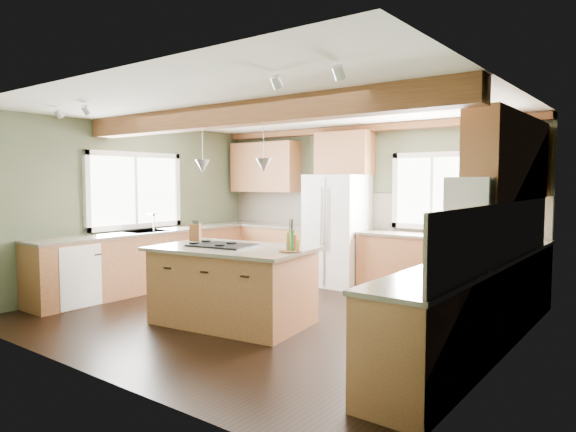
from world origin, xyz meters
The scene contains 37 objects.
floor centered at (0.00, 0.00, 0.00)m, with size 5.60×5.60×0.00m, color black.
ceiling centered at (0.00, 0.00, 2.60)m, with size 5.60×5.60×0.00m, color silver.
wall_back centered at (0.00, 2.50, 1.30)m, with size 5.60×5.60×0.00m, color #434D36.
wall_left centered at (-2.80, 0.00, 1.30)m, with size 5.00×5.00×0.00m, color #434D36.
wall_right centered at (2.80, 0.00, 1.30)m, with size 5.00×5.00×0.00m, color #434D36.
ceiling_beam centered at (0.00, -0.53, 2.47)m, with size 5.55×0.26×0.26m, color #532917.
soffit_trim centered at (0.00, 2.40, 2.54)m, with size 5.55×0.20×0.10m, color #532917.
backsplash_back centered at (0.00, 2.48, 1.21)m, with size 5.58×0.03×0.58m, color brown.
backsplash_right centered at (2.78, 0.05, 1.21)m, with size 0.03×3.70×0.58m, color brown.
base_cab_back_left centered at (-1.79, 2.20, 0.44)m, with size 2.02×0.60×0.88m, color brown.
counter_back_left centered at (-1.79, 2.20, 0.90)m, with size 2.06×0.64×0.04m, color #454032.
base_cab_back_right centered at (1.49, 2.20, 0.44)m, with size 2.62×0.60×0.88m, color brown.
counter_back_right centered at (1.49, 2.20, 0.90)m, with size 2.66×0.64×0.04m, color #454032.
base_cab_left centered at (-2.50, 0.05, 0.44)m, with size 0.60×3.70×0.88m, color brown.
counter_left centered at (-2.50, 0.05, 0.90)m, with size 0.64×3.74×0.04m, color #454032.
base_cab_right centered at (2.50, 0.05, 0.44)m, with size 0.60×3.70×0.88m, color brown.
counter_right centered at (2.50, 0.05, 0.90)m, with size 0.64×3.74×0.04m, color #454032.
upper_cab_back_left centered at (-1.99, 2.33, 1.95)m, with size 1.40×0.35×0.90m, color brown.
upper_cab_over_fridge centered at (-0.30, 2.33, 2.15)m, with size 0.96×0.35×0.70m, color brown.
upper_cab_right centered at (2.62, 0.90, 1.95)m, with size 0.35×2.20×0.90m, color brown.
upper_cab_back_corner centered at (2.30, 2.33, 1.95)m, with size 0.90×0.35×0.90m, color brown.
window_left centered at (-2.78, 0.05, 1.55)m, with size 0.04×1.60×1.05m, color white.
window_back centered at (1.15, 2.48, 1.55)m, with size 1.10×0.04×1.00m, color white.
sink centered at (-2.50, 0.05, 0.91)m, with size 0.50×0.65×0.03m, color #262628.
faucet centered at (-2.32, 0.05, 1.05)m, with size 0.02×0.02×0.28m, color #B2B2B7.
dishwasher centered at (-2.49, -1.25, 0.43)m, with size 0.60×0.60×0.84m, color white.
oven centered at (2.49, -1.25, 0.43)m, with size 0.60×0.72×0.84m, color white.
microwave centered at (2.58, -0.05, 1.55)m, with size 0.40×0.70×0.38m, color white.
pendant_left centered at (-0.55, -0.59, 1.88)m, with size 0.18×0.18×0.16m, color #B2B2B7.
pendant_right centered at (0.32, -0.47, 1.88)m, with size 0.18×0.18×0.16m, color #B2B2B7.
refrigerator centered at (-0.30, 2.12, 0.90)m, with size 0.90×0.74×1.80m, color white.
island centered at (-0.12, -0.53, 0.44)m, with size 1.75×1.07×0.88m, color brown.
island_top centered at (-0.12, -0.53, 0.90)m, with size 1.87×1.19×0.04m, color #454032.
cooktop centered at (-0.26, -0.55, 0.93)m, with size 0.76×0.51×0.02m, color black.
knife_block centered at (-0.93, -0.38, 1.03)m, with size 0.13×0.10×0.22m, color brown.
utensil_crock centered at (0.51, -0.22, 1.00)m, with size 0.12×0.12×0.16m, color #3D3631.
bottle_tray centered at (0.69, -0.45, 1.04)m, with size 0.26×0.26×0.24m, color #59311A, non-canonical shape.
Camera 1 is at (4.07, -4.96, 1.71)m, focal length 32.00 mm.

